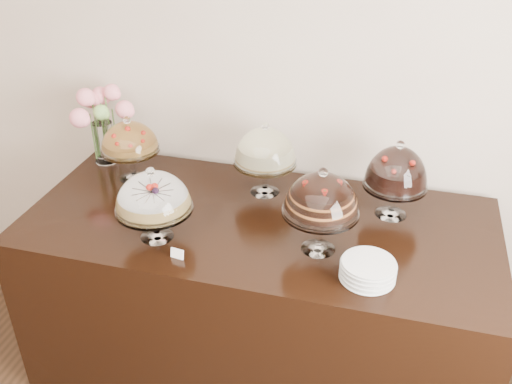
% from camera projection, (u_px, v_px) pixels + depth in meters
% --- Properties ---
extents(wall_back, '(5.00, 0.04, 3.00)m').
position_uv_depth(wall_back, '(245.00, 56.00, 2.88)').
color(wall_back, '#BFAC99').
rests_on(wall_back, ground).
extents(display_counter, '(2.20, 1.00, 0.90)m').
position_uv_depth(display_counter, '(259.00, 293.00, 2.90)').
color(display_counter, black).
rests_on(display_counter, ground).
extents(cake_stand_sugar_sponge, '(0.34, 0.34, 0.35)m').
position_uv_depth(cake_stand_sugar_sponge, '(153.00, 195.00, 2.45)').
color(cake_stand_sugar_sponge, white).
rests_on(cake_stand_sugar_sponge, display_counter).
extents(cake_stand_choco_layer, '(0.33, 0.33, 0.40)m').
position_uv_depth(cake_stand_choco_layer, '(321.00, 197.00, 2.35)').
color(cake_stand_choco_layer, white).
rests_on(cake_stand_choco_layer, display_counter).
extents(cake_stand_cheesecake, '(0.31, 0.31, 0.38)m').
position_uv_depth(cake_stand_cheesecake, '(265.00, 149.00, 2.78)').
color(cake_stand_cheesecake, white).
rests_on(cake_stand_cheesecake, display_counter).
extents(cake_stand_dark_choco, '(0.30, 0.30, 0.39)m').
position_uv_depth(cake_stand_dark_choco, '(397.00, 171.00, 2.60)').
color(cake_stand_dark_choco, white).
rests_on(cake_stand_dark_choco, display_counter).
extents(cake_stand_fruit_tart, '(0.30, 0.30, 0.35)m').
position_uv_depth(cake_stand_fruit_tart, '(129.00, 140.00, 2.91)').
color(cake_stand_fruit_tart, white).
rests_on(cake_stand_fruit_tart, display_counter).
extents(flower_vase, '(0.28, 0.30, 0.43)m').
position_uv_depth(flower_vase, '(100.00, 117.00, 3.05)').
color(flower_vase, white).
rests_on(flower_vase, display_counter).
extents(plate_stack, '(0.22, 0.22, 0.08)m').
position_uv_depth(plate_stack, '(368.00, 270.00, 2.28)').
color(plate_stack, silver).
rests_on(plate_stack, display_counter).
extents(price_card_left, '(0.06, 0.02, 0.04)m').
position_uv_depth(price_card_left, '(177.00, 254.00, 2.41)').
color(price_card_left, white).
rests_on(price_card_left, display_counter).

